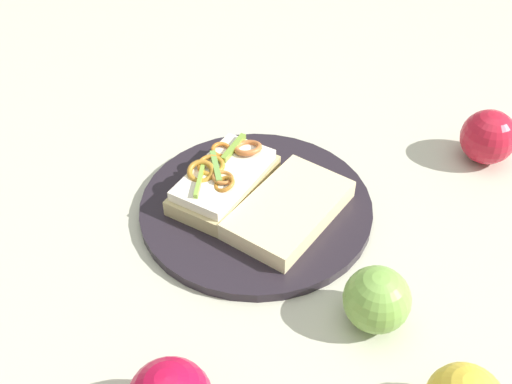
% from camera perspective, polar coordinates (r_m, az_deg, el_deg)
% --- Properties ---
extents(ground_plane, '(2.00, 2.00, 0.00)m').
position_cam_1_polar(ground_plane, '(0.82, 0.00, -1.71)').
color(ground_plane, '#BBB9A3').
rests_on(ground_plane, ground).
extents(plate, '(0.30, 0.30, 0.01)m').
position_cam_1_polar(plate, '(0.81, 0.00, -1.38)').
color(plate, black).
rests_on(plate, ground_plane).
extents(sandwich, '(0.16, 0.10, 0.05)m').
position_cam_1_polar(sandwich, '(0.82, -2.92, 1.15)').
color(sandwich, tan).
rests_on(sandwich, plate).
extents(bread_slice_side, '(0.18, 0.13, 0.02)m').
position_cam_1_polar(bread_slice_side, '(0.78, 3.02, -1.61)').
color(bread_slice_side, beige).
rests_on(bread_slice_side, plate).
extents(apple_1, '(0.11, 0.11, 0.08)m').
position_cam_1_polar(apple_1, '(0.93, 20.31, 4.70)').
color(apple_1, red).
rests_on(apple_1, ground_plane).
extents(apple_3, '(0.08, 0.08, 0.07)m').
position_cam_1_polar(apple_3, '(0.69, 10.89, -9.55)').
color(apple_3, '#79A946').
rests_on(apple_3, ground_plane).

